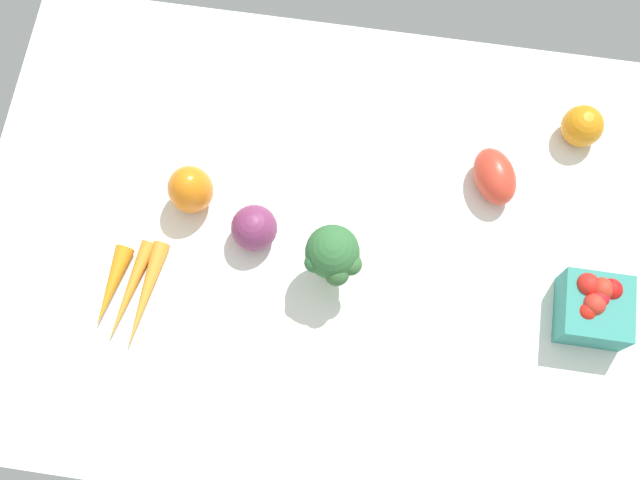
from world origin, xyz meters
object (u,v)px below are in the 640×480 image
object	(u,v)px
roma_tomato	(495,176)
berry_basket	(594,306)
broccoli_head	(333,256)
heirloom_tomato_orange	(582,126)
bell_pepper_orange	(191,190)
carrot_bunch	(129,291)
red_onion_near_basket	(254,228)

from	to	relation	value
roma_tomato	berry_basket	xyz separation A→B (cm)	(-15.21, 18.13, 0.96)
berry_basket	broccoli_head	bearing A→B (deg)	-1.26
heirloom_tomato_orange	roma_tomato	distance (cm)	16.17
roma_tomato	bell_pepper_orange	distance (cm)	45.32
roma_tomato	broccoli_head	distance (cm)	28.44
broccoli_head	bell_pepper_orange	world-z (taller)	broccoli_head
berry_basket	carrot_bunch	distance (cm)	66.42
broccoli_head	roma_tomato	bearing A→B (deg)	-141.91
berry_basket	bell_pepper_orange	xyz separation A→B (cm)	(59.56, -8.91, 0.44)
bell_pepper_orange	berry_basket	bearing A→B (deg)	171.49
roma_tomato	carrot_bunch	size ratio (longest dim) A/B	0.55
red_onion_near_basket	berry_basket	world-z (taller)	berry_basket
broccoli_head	red_onion_near_basket	bearing A→B (deg)	-17.51
broccoli_head	berry_basket	world-z (taller)	broccoli_head
heirloom_tomato_orange	red_onion_near_basket	bearing A→B (deg)	26.80
red_onion_near_basket	broccoli_head	size ratio (longest dim) A/B	0.56
red_onion_near_basket	heirloom_tomato_orange	xyz separation A→B (cm)	(-46.79, -23.63, -0.21)
red_onion_near_basket	carrot_bunch	size ratio (longest dim) A/B	0.42
heirloom_tomato_orange	carrot_bunch	distance (cm)	72.47
red_onion_near_basket	carrot_bunch	world-z (taller)	red_onion_near_basket
heirloom_tomato_orange	broccoli_head	bearing A→B (deg)	38.38
bell_pepper_orange	carrot_bunch	xyz separation A→B (cm)	(6.46, 15.70, -3.07)
bell_pepper_orange	carrot_bunch	size ratio (longest dim) A/B	0.53
broccoli_head	carrot_bunch	world-z (taller)	broccoli_head
roma_tomato	carrot_bunch	xyz separation A→B (cm)	(50.81, 24.92, -1.68)
broccoli_head	bell_pepper_orange	xyz separation A→B (cm)	(22.27, -8.09, -3.25)
red_onion_near_basket	bell_pepper_orange	distance (cm)	11.05
heirloom_tomato_orange	berry_basket	xyz separation A→B (cm)	(-2.63, 28.28, 0.73)
roma_tomato	bell_pepper_orange	size ratio (longest dim) A/B	1.04
broccoli_head	bell_pepper_orange	size ratio (longest dim) A/B	1.38
heirloom_tomato_orange	berry_basket	world-z (taller)	berry_basket
heirloom_tomato_orange	broccoli_head	world-z (taller)	broccoli_head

